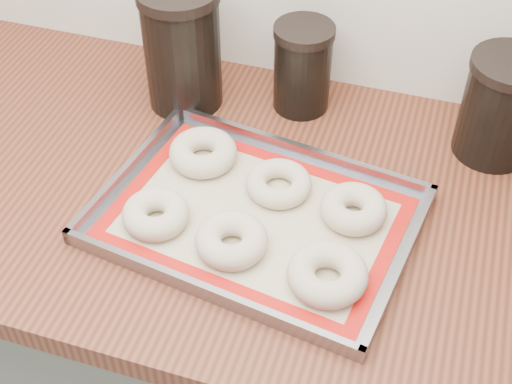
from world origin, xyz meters
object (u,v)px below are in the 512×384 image
(bagel_front_mid, at_px, (232,240))
(canister_right, at_px, (502,107))
(bagel_back_right, at_px, (354,209))
(bagel_front_left, at_px, (156,214))
(baking_tray, at_px, (256,217))
(bagel_front_right, at_px, (328,274))
(bagel_back_left, at_px, (203,152))
(canister_left, at_px, (182,47))
(bagel_back_mid, at_px, (279,183))
(canister_mid, at_px, (302,67))

(bagel_front_mid, xyz_separation_m, canister_right, (0.34, 0.34, 0.07))
(canister_right, bearing_deg, bagel_back_right, -129.08)
(bagel_front_left, relative_size, bagel_front_mid, 0.95)
(bagel_back_right, bearing_deg, baking_tray, -161.66)
(bagel_front_left, relative_size, bagel_front_right, 0.89)
(bagel_back_left, relative_size, canister_left, 0.50)
(baking_tray, bearing_deg, bagel_front_mid, -102.25)
(bagel_front_mid, bearing_deg, baking_tray, 77.75)
(bagel_front_right, relative_size, bagel_back_right, 1.12)
(bagel_back_right, bearing_deg, canister_left, 149.95)
(bagel_front_left, bearing_deg, bagel_back_mid, 37.93)
(bagel_back_left, bearing_deg, canister_left, 120.80)
(baking_tray, height_order, canister_right, canister_right)
(bagel_back_right, distance_m, canister_mid, 0.30)
(bagel_front_right, bearing_deg, bagel_front_left, 172.70)
(canister_right, bearing_deg, bagel_back_left, -158.31)
(baking_tray, distance_m, canister_right, 0.43)
(canister_right, bearing_deg, bagel_front_mid, -134.67)
(bagel_back_left, height_order, canister_right, canister_right)
(bagel_front_mid, bearing_deg, bagel_back_mid, 77.21)
(bagel_back_mid, relative_size, bagel_back_right, 1.02)
(bagel_front_mid, relative_size, canister_left, 0.48)
(bagel_back_left, bearing_deg, bagel_back_right, -11.09)
(baking_tray, xyz_separation_m, canister_mid, (-0.01, 0.30, 0.07))
(bagel_front_right, xyz_separation_m, canister_left, (-0.34, 0.33, 0.09))
(baking_tray, relative_size, bagel_back_mid, 4.95)
(bagel_back_mid, distance_m, canister_right, 0.37)
(baking_tray, bearing_deg, canister_mid, 91.95)
(bagel_back_right, distance_m, canister_left, 0.41)
(bagel_front_left, distance_m, canister_mid, 0.38)
(bagel_back_left, xyz_separation_m, canister_mid, (0.11, 0.20, 0.06))
(bagel_front_mid, distance_m, canister_left, 0.38)
(bagel_front_mid, bearing_deg, canister_left, 121.74)
(bagel_front_left, xyz_separation_m, canister_right, (0.46, 0.33, 0.07))
(canister_mid, bearing_deg, baking_tray, -88.05)
(bagel_front_mid, height_order, bagel_front_right, same)
(bagel_front_mid, bearing_deg, bagel_front_left, 173.02)
(baking_tray, distance_m, canister_left, 0.34)
(bagel_back_right, relative_size, canister_right, 0.57)
(bagel_front_left, distance_m, bagel_front_right, 0.27)
(bagel_back_left, bearing_deg, canister_right, 21.69)
(bagel_front_right, relative_size, canister_right, 0.63)
(bagel_front_mid, distance_m, bagel_back_right, 0.19)
(bagel_back_left, distance_m, canister_right, 0.48)
(bagel_front_left, distance_m, bagel_front_mid, 0.12)
(bagel_back_right, height_order, canister_right, canister_right)
(baking_tray, distance_m, bagel_back_right, 0.15)
(bagel_back_left, bearing_deg, bagel_front_mid, -57.42)
(canister_left, xyz_separation_m, canister_right, (0.53, 0.03, -0.02))
(bagel_front_mid, relative_size, bagel_back_mid, 1.03)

